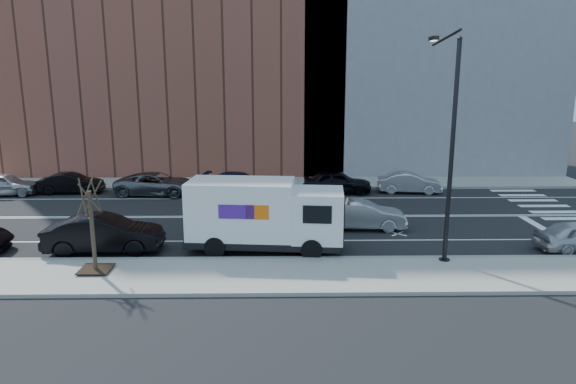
{
  "coord_description": "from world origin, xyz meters",
  "views": [
    {
      "loc": [
        0.22,
        -27.37,
        7.58
      ],
      "look_at": [
        0.64,
        -0.06,
        1.4
      ],
      "focal_mm": 32.0,
      "sensor_mm": 36.0,
      "label": 1
    }
  ],
  "objects_px": {
    "far_parked_a": "(4,184)",
    "far_parked_b": "(71,183)",
    "fedex_van": "(264,214)",
    "driving_sedan": "(362,215)"
  },
  "relations": [
    {
      "from": "far_parked_a",
      "to": "far_parked_b",
      "type": "bearing_deg",
      "value": -86.83
    },
    {
      "from": "far_parked_a",
      "to": "far_parked_b",
      "type": "relative_size",
      "value": 1.05
    },
    {
      "from": "far_parked_a",
      "to": "far_parked_b",
      "type": "height_order",
      "value": "far_parked_a"
    },
    {
      "from": "fedex_van",
      "to": "far_parked_b",
      "type": "distance_m",
      "value": 17.53
    },
    {
      "from": "far_parked_a",
      "to": "driving_sedan",
      "type": "relative_size",
      "value": 0.97
    },
    {
      "from": "far_parked_b",
      "to": "driving_sedan",
      "type": "bearing_deg",
      "value": -117.51
    },
    {
      "from": "fedex_van",
      "to": "driving_sedan",
      "type": "height_order",
      "value": "fedex_van"
    },
    {
      "from": "far_parked_a",
      "to": "driving_sedan",
      "type": "bearing_deg",
      "value": -113.92
    },
    {
      "from": "fedex_van",
      "to": "driving_sedan",
      "type": "relative_size",
      "value": 1.6
    },
    {
      "from": "fedex_van",
      "to": "driving_sedan",
      "type": "distance_m",
      "value": 5.9
    }
  ]
}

